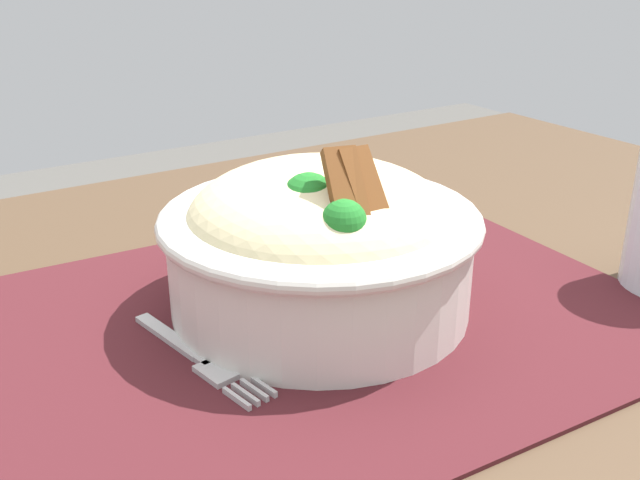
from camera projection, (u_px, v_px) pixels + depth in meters
table at (324, 438)px, 0.50m from camera, size 1.16×0.80×0.74m
placemat at (303, 321)px, 0.49m from camera, size 0.49×0.37×0.00m
bowl at (320, 239)px, 0.49m from camera, size 0.21×0.21×0.12m
fork at (203, 360)px, 0.44m from camera, size 0.04×0.13×0.00m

